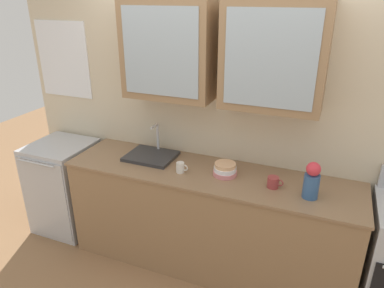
# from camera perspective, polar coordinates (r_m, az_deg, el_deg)

# --- Properties ---
(ground_plane) EXTENTS (10.00, 10.00, 0.00)m
(ground_plane) POSITION_cam_1_polar(r_m,az_deg,el_deg) (3.51, 2.40, -18.21)
(ground_plane) COLOR #936B47
(back_wall_unit) EXTENTS (3.98, 0.41, 2.87)m
(back_wall_unit) POSITION_cam_1_polar(r_m,az_deg,el_deg) (3.04, 4.85, 8.31)
(back_wall_unit) COLOR beige
(back_wall_unit) RESTS_ON ground_plane
(counter) EXTENTS (2.46, 0.64, 0.93)m
(counter) POSITION_cam_1_polar(r_m,az_deg,el_deg) (3.22, 2.54, -11.95)
(counter) COLOR #93704C
(counter) RESTS_ON ground_plane
(sink_faucet) EXTENTS (0.43, 0.35, 0.28)m
(sink_faucet) POSITION_cam_1_polar(r_m,az_deg,el_deg) (3.25, -6.52, -1.79)
(sink_faucet) COLOR #2D2D30
(sink_faucet) RESTS_ON counter
(bowl_stack) EXTENTS (0.20, 0.20, 0.11)m
(bowl_stack) POSITION_cam_1_polar(r_m,az_deg,el_deg) (2.93, 5.28, -4.05)
(bowl_stack) COLOR #D87F84
(bowl_stack) RESTS_ON counter
(vase) EXTENTS (0.11, 0.11, 0.28)m
(vase) POSITION_cam_1_polar(r_m,az_deg,el_deg) (2.71, 18.55, -5.58)
(vase) COLOR #33598C
(vase) RESTS_ON counter
(cup_near_sink) EXTENTS (0.10, 0.07, 0.09)m
(cup_near_sink) POSITION_cam_1_polar(r_m,az_deg,el_deg) (2.96, -1.84, -3.76)
(cup_near_sink) COLOR silver
(cup_near_sink) RESTS_ON counter
(cup_near_bowls) EXTENTS (0.12, 0.09, 0.09)m
(cup_near_bowls) POSITION_cam_1_polar(r_m,az_deg,el_deg) (2.81, 12.83, -5.97)
(cup_near_bowls) COLOR #993838
(cup_near_bowls) RESTS_ON counter
(dishwasher) EXTENTS (0.57, 0.62, 0.93)m
(dishwasher) POSITION_cam_1_polar(r_m,az_deg,el_deg) (3.94, -19.56, -6.36)
(dishwasher) COLOR silver
(dishwasher) RESTS_ON ground_plane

